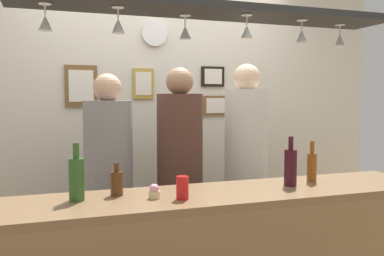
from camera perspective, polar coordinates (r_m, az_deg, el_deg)
name	(u,v)px	position (r m, az deg, el deg)	size (l,w,h in m)	color
back_wall	(155,121)	(3.72, -5.02, 0.97)	(4.40, 0.06, 2.60)	silver
bar_counter	(229,256)	(2.35, 4.99, -16.91)	(2.70, 0.55, 0.97)	brown
overhead_glass_rack	(215,11)	(2.43, 3.19, 15.60)	(2.20, 0.36, 0.04)	black
hanging_wineglass_far_left	(45,22)	(2.24, -19.31, 13.44)	(0.07, 0.07, 0.13)	silver
hanging_wineglass_left	(118,25)	(2.24, -10.00, 13.63)	(0.07, 0.07, 0.13)	silver
hanging_wineglass_center_left	(185,31)	(2.42, -0.93, 12.98)	(0.07, 0.07, 0.13)	silver
hanging_wineglass_center	(247,31)	(2.42, 7.43, 12.92)	(0.07, 0.07, 0.13)	silver
hanging_wineglass_center_right	(302,35)	(2.64, 14.67, 12.09)	(0.07, 0.07, 0.13)	silver
hanging_wineglass_right	(340,39)	(2.88, 19.41, 11.33)	(0.07, 0.07, 0.13)	silver
person_left_grey_shirt	(109,168)	(3.02, -11.27, -5.41)	(0.34, 0.34, 1.67)	#2D334C
person_middle_brown_shirt	(180,160)	(3.13, -1.67, -4.35)	(0.34, 0.34, 1.73)	#2D334C
person_right_white_patterned_shirt	(246,153)	(3.33, 7.35, -3.42)	(0.34, 0.34, 1.77)	#2D334C
bottle_champagne_green	(77,178)	(2.26, -15.41, -6.56)	(0.08, 0.08, 0.30)	#2D5623
bottle_wine_dark_red	(290,166)	(2.61, 13.23, -5.10)	(0.08, 0.08, 0.30)	#380F19
bottle_beer_brown_stubby	(117,183)	(2.34, -10.19, -7.31)	(0.07, 0.07, 0.18)	#512D14
bottle_beer_amber_tall	(312,166)	(2.77, 15.97, -4.99)	(0.06, 0.06, 0.26)	brown
drink_can	(182,188)	(2.22, -1.31, -8.12)	(0.07, 0.07, 0.12)	red
cupcake	(154,192)	(2.25, -5.15, -8.62)	(0.06, 0.06, 0.08)	beige
picture_frame_caricature	(81,86)	(3.57, -14.83, 5.54)	(0.26, 0.02, 0.34)	brown
picture_frame_lower_pair	(218,106)	(3.86, 3.50, 3.06)	(0.30, 0.02, 0.18)	brown
picture_frame_upper_small	(213,77)	(3.84, 2.85, 7.00)	(0.22, 0.02, 0.18)	black
picture_frame_crest	(143,84)	(3.65, -6.64, 6.01)	(0.18, 0.02, 0.26)	#B29338
wall_clock	(154,33)	(3.71, -5.13, 12.70)	(0.22, 0.22, 0.03)	white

